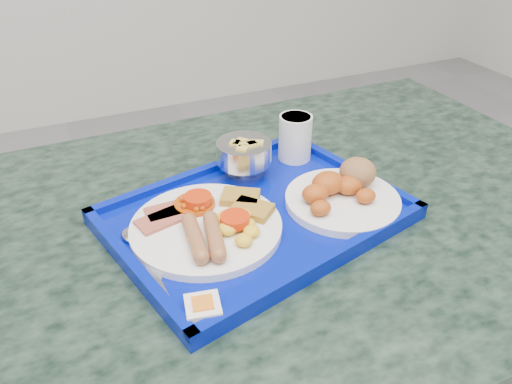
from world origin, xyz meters
TOP-DOWN VIEW (x-y plane):
  - table at (0.25, 0.71)m, footprint 1.24×0.84m
  - tray at (0.20, 0.70)m, footprint 0.51×0.43m
  - main_plate at (0.12, 0.68)m, footprint 0.23×0.23m
  - bread_plate at (0.35, 0.67)m, footprint 0.19×0.19m
  - fruit_bowl at (0.23, 0.81)m, footprint 0.10×0.10m
  - juice_cup at (0.34, 0.83)m, footprint 0.06×0.06m
  - spoon at (0.01, 0.69)m, footprint 0.06×0.16m
  - knife at (0.01, 0.64)m, footprint 0.02×0.18m
  - jam_packet at (0.05, 0.53)m, footprint 0.05×0.05m

SIDE VIEW (x-z plane):
  - table at x=0.25m, z-range 0.19..0.95m
  - tray at x=0.20m, z-range 0.76..0.79m
  - knife at x=0.01m, z-range 0.78..0.79m
  - spoon at x=0.01m, z-range 0.78..0.79m
  - jam_packet at x=0.05m, z-range 0.78..0.80m
  - main_plate at x=0.12m, z-range 0.78..0.81m
  - bread_plate at x=0.35m, z-range 0.77..0.83m
  - fruit_bowl at x=0.23m, z-range 0.79..0.86m
  - juice_cup at x=0.34m, z-range 0.79..0.87m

